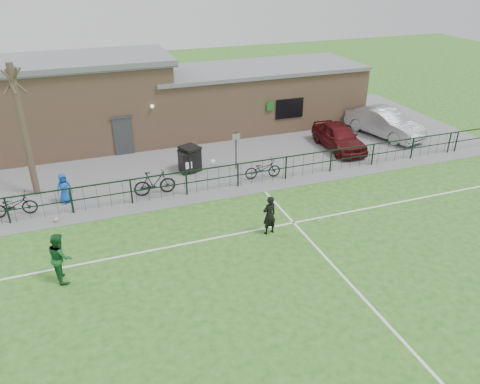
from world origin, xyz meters
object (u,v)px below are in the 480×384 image
object	(u,v)px
bare_tree	(24,132)
bicycle_e	(263,169)
wheelie_bin_right	(187,162)
ball_ground	(56,220)
outfield_player	(60,257)
wheelie_bin_left	(190,159)
car_silver	(385,123)
bicycle_c	(13,205)
car_maroon	(339,137)
bicycle_d	(155,183)
sign_post	(236,151)
spectator_child	(64,188)

from	to	relation	value
bare_tree	bicycle_e	bearing A→B (deg)	-10.91
wheelie_bin_right	ball_ground	world-z (taller)	wheelie_bin_right
outfield_player	wheelie_bin_right	bearing A→B (deg)	-51.51
wheelie_bin_left	car_silver	size ratio (longest dim) A/B	0.24
wheelie_bin_right	bicycle_c	xyz separation A→B (m)	(-7.97, -1.86, -0.03)
car_maroon	ball_ground	distance (m)	15.58
wheelie_bin_left	bicycle_d	xyz separation A→B (m)	(-2.22, -2.07, -0.03)
wheelie_bin_left	bicycle_d	bearing A→B (deg)	-159.70
sign_post	ball_ground	world-z (taller)	sign_post
bicycle_d	outfield_player	xyz separation A→B (m)	(-4.15, -5.21, 0.30)
sign_post	ball_ground	distance (m)	9.22
bicycle_c	ball_ground	size ratio (longest dim) A/B	9.13
wheelie_bin_left	sign_post	bearing A→B (deg)	-38.42
outfield_player	ball_ground	bearing A→B (deg)	-7.87
bare_tree	outfield_player	xyz separation A→B (m)	(0.99, -7.19, -2.11)
wheelie_bin_left	car_silver	world-z (taller)	car_silver
wheelie_bin_right	outfield_player	bearing A→B (deg)	-136.24
spectator_child	bare_tree	bearing A→B (deg)	116.40
car_silver	outfield_player	size ratio (longest dim) A/B	2.81
wheelie_bin_right	bicycle_c	size ratio (longest dim) A/B	0.55
bicycle_d	sign_post	bearing A→B (deg)	-71.38
car_silver	bicycle_c	size ratio (longest dim) A/B	2.69
wheelie_bin_right	car_silver	xyz separation A→B (m)	(12.61, 1.11, 0.31)
bicycle_c	outfield_player	xyz separation A→B (m)	(1.82, -5.29, 0.38)
car_silver	ball_ground	bearing A→B (deg)	177.28
car_maroon	ball_ground	size ratio (longest dim) A/B	20.85
car_silver	outfield_player	xyz separation A→B (m)	(-18.76, -8.26, 0.05)
bare_tree	outfield_player	bearing A→B (deg)	-82.16
wheelie_bin_right	bicycle_e	bearing A→B (deg)	-36.19
car_silver	spectator_child	bearing A→B (deg)	172.65
bicycle_c	bare_tree	bearing A→B (deg)	-22.42
sign_post	outfield_player	xyz separation A→B (m)	(-8.62, -6.65, -0.13)
wheelie_bin_left	car_maroon	xyz separation A→B (m)	(8.67, 0.02, 0.12)
car_silver	car_maroon	bearing A→B (deg)	179.47
bare_tree	wheelie_bin_left	distance (m)	7.73
bicycle_c	sign_post	bearing A→B (deg)	-81.46
car_maroon	spectator_child	world-z (taller)	car_maroon
sign_post	bicycle_e	bearing A→B (deg)	-59.68
bare_tree	car_silver	bearing A→B (deg)	3.10
car_silver	spectator_child	size ratio (longest dim) A/B	3.65
spectator_child	ball_ground	world-z (taller)	spectator_child
bicycle_e	outfield_player	xyz separation A→B (m)	(-9.49, -5.17, 0.40)
car_maroon	bicycle_e	world-z (taller)	car_maroon
car_maroon	spectator_child	bearing A→B (deg)	-171.54
car_maroon	ball_ground	world-z (taller)	car_maroon
bicycle_c	bicycle_d	xyz separation A→B (m)	(5.96, -0.07, 0.09)
wheelie_bin_left	bicycle_d	distance (m)	3.04
bicycle_d	outfield_player	size ratio (longest dim) A/B	1.08
wheelie_bin_left	outfield_player	world-z (taller)	outfield_player
bicycle_c	car_maroon	bearing A→B (deg)	-82.09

